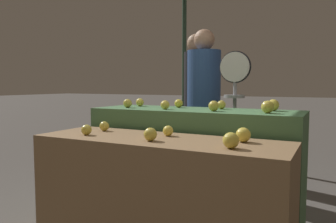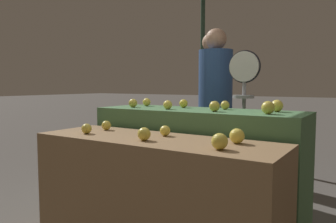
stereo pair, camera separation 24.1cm
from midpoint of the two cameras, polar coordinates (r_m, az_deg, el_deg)
display_counter_front at (r=2.23m, az=0.79°, el=-14.96°), size 1.68×0.55×0.81m
display_counter_back at (r=2.71m, az=7.64°, el=-9.76°), size 1.68×0.55×0.96m
apple_front_0 at (r=2.36m, az=-11.19°, el=-2.97°), size 0.07×0.07×0.07m
apple_front_1 at (r=2.03m, az=-0.70°, el=-3.97°), size 0.08×0.08×0.08m
apple_front_2 at (r=1.80m, az=12.82°, el=-5.13°), size 0.09×0.09×0.09m
apple_front_3 at (r=2.53m, az=-8.04°, el=-2.43°), size 0.07×0.07×0.07m
apple_front_4 at (r=2.22m, az=2.60°, el=-3.39°), size 0.07×0.07×0.07m
apple_front_5 at (r=2.01m, az=15.33°, el=-4.16°), size 0.09×0.09×0.09m
apple_back_0 at (r=2.85m, az=-3.73°, el=1.46°), size 0.08×0.08×0.08m
apple_back_1 at (r=2.62m, az=2.59°, el=1.16°), size 0.07×0.07×0.07m
apple_back_2 at (r=2.45m, az=10.92°, el=0.90°), size 0.08×0.08×0.08m
apple_back_3 at (r=2.33m, az=19.90°, el=0.63°), size 0.09×0.09×0.09m
apple_back_4 at (r=3.02m, az=-1.46°, el=1.64°), size 0.07×0.07×0.07m
apple_back_5 at (r=2.82m, az=5.17°, el=1.39°), size 0.07×0.07×0.07m
apple_back_6 at (r=2.67m, az=12.48°, el=1.09°), size 0.07×0.07×0.07m
apple_back_7 at (r=2.55m, az=21.05°, el=0.92°), size 0.09×0.09×0.09m
produce_scale at (r=3.22m, az=15.18°, el=3.29°), size 0.31×0.20×1.48m
person_vendor_at_scale at (r=3.66m, az=10.12°, el=2.50°), size 0.41×0.41×1.76m
person_customer_left at (r=4.37m, az=9.04°, el=3.63°), size 0.34×0.34×1.82m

